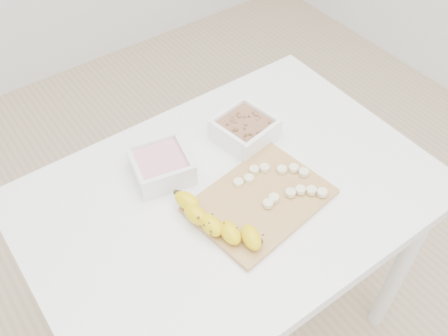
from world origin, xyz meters
TOP-DOWN VIEW (x-y plane):
  - ground at (0.00, 0.00)m, footprint 3.50×3.50m
  - table at (0.00, 0.00)m, footprint 1.00×0.70m
  - bowl_yogurt at (-0.11, 0.15)m, footprint 0.17×0.17m
  - bowl_granola at (0.14, 0.13)m, footprint 0.16×0.16m
  - cutting_board at (0.04, -0.07)m, footprint 0.35×0.27m
  - banana at (-0.09, -0.08)m, footprint 0.09×0.24m
  - banana_slices at (0.10, -0.06)m, footprint 0.17×0.18m

SIDE VIEW (x-z plane):
  - ground at x=0.00m, z-range 0.00..0.00m
  - table at x=0.00m, z-range 0.28..1.03m
  - cutting_board at x=0.04m, z-range 0.75..0.76m
  - banana_slices at x=0.10m, z-range 0.77..0.78m
  - bowl_yogurt at x=-0.11m, z-range 0.75..0.82m
  - bowl_granola at x=0.14m, z-range 0.75..0.82m
  - banana at x=-0.09m, z-range 0.77..0.81m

